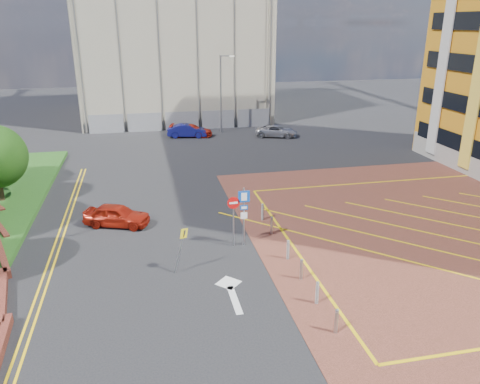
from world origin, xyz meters
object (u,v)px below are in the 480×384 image
object	(u,v)px
warning_sign	(181,245)
car_silver_back	(276,131)
lamp_back	(222,91)
sign_cluster	(240,211)
car_blue_back	(187,131)
car_red_back	(191,130)
car_red_left	(117,215)

from	to	relation	value
warning_sign	car_silver_back	distance (m)	28.61
car_silver_back	lamp_back	bearing A→B (deg)	76.20
sign_cluster	car_blue_back	distance (m)	25.50
sign_cluster	warning_sign	bearing A→B (deg)	-146.00
lamp_back	car_red_back	distance (m)	5.26
lamp_back	warning_sign	world-z (taller)	lamp_back
warning_sign	car_red_back	xyz separation A→B (m)	(3.56, 27.86, -0.80)
car_blue_back	lamp_back	bearing A→B (deg)	-58.39
car_red_left	car_silver_back	xyz separation A→B (m)	(15.28, 19.70, -0.04)
car_red_back	sign_cluster	bearing A→B (deg)	-165.53
warning_sign	car_blue_back	distance (m)	27.83
sign_cluster	car_red_left	world-z (taller)	sign_cluster
car_blue_back	car_red_back	xyz separation A→B (m)	(0.42, 0.22, -0.03)
lamp_back	sign_cluster	distance (m)	27.38
car_red_left	car_blue_back	size ratio (longest dim) A/B	0.93
warning_sign	car_red_left	distance (m)	7.02
car_blue_back	car_red_left	bearing A→B (deg)	173.40
sign_cluster	car_silver_back	bearing A→B (deg)	69.49
lamp_back	car_red_left	xyz separation A→B (m)	(-10.19, -22.98, -3.72)
sign_cluster	warning_sign	distance (m)	3.93
warning_sign	car_blue_back	xyz separation A→B (m)	(3.14, 27.65, -0.77)
warning_sign	car_red_left	xyz separation A→B (m)	(-3.18, 6.21, -0.79)
warning_sign	car_silver_back	bearing A→B (deg)	64.95
lamp_back	car_red_left	world-z (taller)	lamp_back
car_red_left	car_blue_back	bearing A→B (deg)	3.85
car_silver_back	car_red_left	bearing A→B (deg)	161.22
car_red_left	car_blue_back	xyz separation A→B (m)	(6.32, 21.43, 0.02)
sign_cluster	car_blue_back	bearing A→B (deg)	90.21
sign_cluster	warning_sign	world-z (taller)	sign_cluster
lamp_back	car_red_back	world-z (taller)	lamp_back
sign_cluster	car_red_back	size ratio (longest dim) A/B	0.74
lamp_back	car_blue_back	distance (m)	5.58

